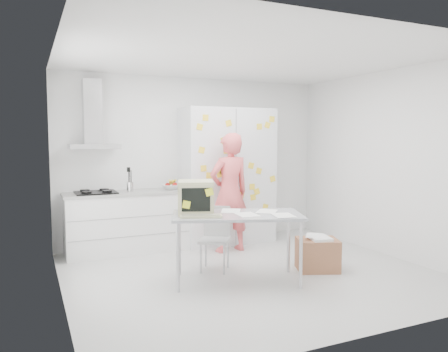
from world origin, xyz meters
name	(u,v)px	position (x,y,z in m)	size (l,w,h in m)	color
floor	(250,274)	(0.00, 0.00, -0.01)	(4.50, 4.00, 0.02)	silver
walls	(227,165)	(0.00, 0.72, 1.35)	(4.52, 4.01, 2.70)	white
ceiling	(251,58)	(0.00, 0.00, 2.70)	(4.50, 4.00, 0.02)	white
counter_run	(127,221)	(-1.20, 1.70, 0.47)	(1.84, 0.63, 1.28)	white
range_hood	(93,122)	(-1.65, 1.84, 1.96)	(0.70, 0.48, 1.01)	silver
tall_cabinet	(227,176)	(0.45, 1.67, 1.10)	(1.50, 0.68, 2.20)	silver
person	(229,193)	(0.22, 1.10, 0.90)	(0.66, 0.43, 1.80)	#EC5B5D
desk	(211,205)	(-0.57, -0.07, 0.92)	(1.69, 1.24, 1.21)	#A1A4AC
chair	(216,234)	(-0.33, 0.35, 0.47)	(0.52, 0.52, 0.82)	#B1B0AE
cardboard_box	(317,254)	(0.86, -0.24, 0.21)	(0.63, 0.57, 0.45)	#A16745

